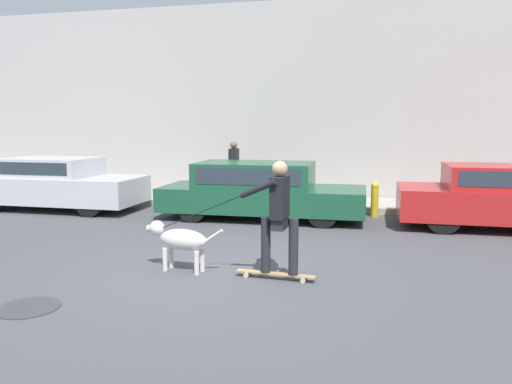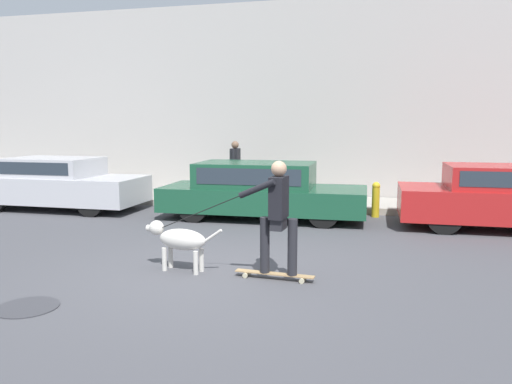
{
  "view_description": "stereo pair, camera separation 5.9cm",
  "coord_description": "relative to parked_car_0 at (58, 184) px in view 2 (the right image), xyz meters",
  "views": [
    {
      "loc": [
        2.15,
        -6.43,
        2.09
      ],
      "look_at": [
        0.21,
        1.71,
        0.95
      ],
      "focal_mm": 35.0,
      "sensor_mm": 36.0,
      "label": 1
    },
    {
      "loc": [
        2.21,
        -6.42,
        2.09
      ],
      "look_at": [
        0.21,
        1.71,
        0.95
      ],
      "focal_mm": 35.0,
      "sensor_mm": 36.0,
      "label": 2
    }
  ],
  "objects": [
    {
      "name": "skateboarder",
      "position": [
        6.38,
        -4.26,
        0.3
      ],
      "size": [
        2.34,
        0.54,
        1.61
      ],
      "rotation": [
        0.0,
        0.0,
        3.07
      ],
      "color": "beige",
      "rests_on": "ground_plane"
    },
    {
      "name": "fire_hydrant",
      "position": [
        7.63,
        0.77,
        -0.2
      ],
      "size": [
        0.18,
        0.18,
        0.8
      ],
      "color": "gold",
      "rests_on": "ground_plane"
    },
    {
      "name": "parked_car_1",
      "position": [
        5.14,
        -0.0,
        -0.01
      ],
      "size": [
        4.52,
        1.8,
        1.25
      ],
      "rotation": [
        0.0,
        0.0,
        0.02
      ],
      "color": "black",
      "rests_on": "ground_plane"
    },
    {
      "name": "parked_car_2",
      "position": [
        10.2,
        -0.0,
        0.0
      ],
      "size": [
        4.3,
        1.7,
        1.28
      ],
      "rotation": [
        0.0,
        0.0,
        0.01
      ],
      "color": "black",
      "rests_on": "ground_plane"
    },
    {
      "name": "back_wall",
      "position": [
        5.45,
        3.05,
        2.06
      ],
      "size": [
        32.0,
        0.3,
        5.37
      ],
      "color": "#B2ADA8",
      "rests_on": "ground_plane"
    },
    {
      "name": "parked_car_0",
      "position": [
        0.0,
        0.0,
        0.0
      ],
      "size": [
        4.17,
        1.67,
        1.27
      ],
      "rotation": [
        0.0,
        0.0,
        -0.0
      ],
      "color": "black",
      "rests_on": "ground_plane"
    },
    {
      "name": "dog",
      "position": [
        4.93,
        -4.19,
        -0.17
      ],
      "size": [
        1.21,
        0.41,
        0.71
      ],
      "rotation": [
        0.0,
        0.0,
        2.99
      ],
      "color": "beige",
      "rests_on": "ground_plane"
    },
    {
      "name": "ground_plane",
      "position": [
        5.45,
        -4.27,
        -0.62
      ],
      "size": [
        36.0,
        36.0,
        0.0
      ],
      "primitive_type": "plane",
      "color": "#47474C"
    },
    {
      "name": "manhole_cover",
      "position": [
        3.79,
        -5.98,
        -0.62
      ],
      "size": [
        0.7,
        0.7,
        0.01
      ],
      "color": "#38383D",
      "rests_on": "ground_plane"
    },
    {
      "name": "pedestrian_with_bag",
      "position": [
        4.01,
        1.88,
        0.35
      ],
      "size": [
        0.23,
        0.7,
        1.49
      ],
      "rotation": [
        0.0,
        0.0,
        0.06
      ],
      "color": "brown",
      "rests_on": "sidewalk_curb"
    },
    {
      "name": "sidewalk_curb",
      "position": [
        5.45,
        1.95,
        -0.55
      ],
      "size": [
        30.0,
        1.86,
        0.16
      ],
      "color": "#A39E93",
      "rests_on": "ground_plane"
    }
  ]
}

